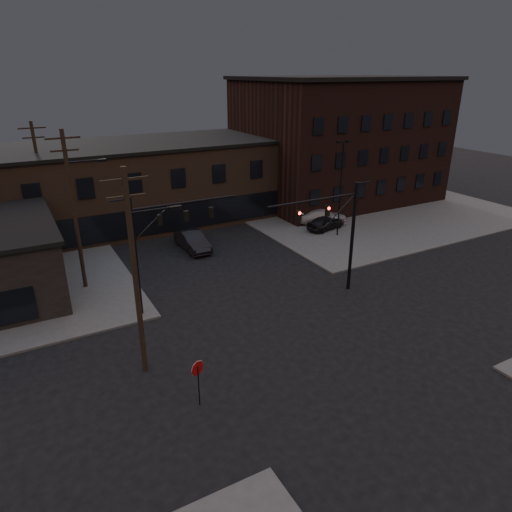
{
  "coord_description": "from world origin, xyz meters",
  "views": [
    {
      "loc": [
        -14.18,
        -18.8,
        14.98
      ],
      "look_at": [
        -0.54,
        5.87,
        3.5
      ],
      "focal_mm": 32.0,
      "sensor_mm": 36.0,
      "label": 1
    }
  ],
  "objects": [
    {
      "name": "ground",
      "position": [
        0.0,
        0.0,
        0.0
      ],
      "size": [
        140.0,
        140.0,
        0.0
      ],
      "primitive_type": "plane",
      "color": "black",
      "rests_on": "ground"
    },
    {
      "name": "sidewalk_ne",
      "position": [
        22.0,
        22.0,
        0.07
      ],
      "size": [
        30.0,
        30.0,
        0.15
      ],
      "primitive_type": "cube",
      "color": "#474744",
      "rests_on": "ground"
    },
    {
      "name": "building_row",
      "position": [
        0.0,
        28.0,
        4.0
      ],
      "size": [
        40.0,
        12.0,
        8.0
      ],
      "primitive_type": "cube",
      "color": "#4C3828",
      "rests_on": "ground"
    },
    {
      "name": "building_right",
      "position": [
        22.0,
        26.0,
        7.0
      ],
      "size": [
        22.0,
        16.0,
        14.0
      ],
      "primitive_type": "cube",
      "color": "black",
      "rests_on": "ground"
    },
    {
      "name": "traffic_signal_near",
      "position": [
        5.36,
        4.5,
        4.93
      ],
      "size": [
        7.12,
        0.24,
        8.0
      ],
      "color": "black",
      "rests_on": "ground"
    },
    {
      "name": "traffic_signal_far",
      "position": [
        -6.72,
        8.0,
        5.01
      ],
      "size": [
        7.12,
        0.24,
        8.0
      ],
      "color": "black",
      "rests_on": "ground"
    },
    {
      "name": "stop_sign",
      "position": [
        -8.0,
        -1.99,
        1.84
      ],
      "size": [
        0.72,
        0.33,
        2.48
      ],
      "color": "black",
      "rests_on": "ground"
    },
    {
      "name": "utility_pole_near",
      "position": [
        -9.43,
        2.0,
        5.87
      ],
      "size": [
        3.7,
        0.28,
        11.0
      ],
      "color": "black",
      "rests_on": "ground"
    },
    {
      "name": "utility_pole_mid",
      "position": [
        -10.44,
        14.0,
        6.13
      ],
      "size": [
        3.7,
        0.28,
        11.5
      ],
      "color": "black",
      "rests_on": "ground"
    },
    {
      "name": "utility_pole_far",
      "position": [
        -11.5,
        26.0,
        5.78
      ],
      "size": [
        2.2,
        0.28,
        11.0
      ],
      "color": "black",
      "rests_on": "ground"
    },
    {
      "name": "lot_light_a",
      "position": [
        13.0,
        14.0,
        5.51
      ],
      "size": [
        1.5,
        0.28,
        9.14
      ],
      "color": "black",
      "rests_on": "ground"
    },
    {
      "name": "lot_light_b",
      "position": [
        19.0,
        19.0,
        5.51
      ],
      "size": [
        1.5,
        0.28,
        9.14
      ],
      "color": "black",
      "rests_on": "ground"
    },
    {
      "name": "parked_car_lot_a",
      "position": [
        12.98,
        15.94,
        0.86
      ],
      "size": [
        4.41,
        2.49,
        1.41
      ],
      "primitive_type": "imported",
      "rotation": [
        0.0,
        0.0,
        1.78
      ],
      "color": "black",
      "rests_on": "sidewalk_ne"
    },
    {
      "name": "parked_car_lot_b",
      "position": [
        13.94,
        17.65,
        0.89
      ],
      "size": [
        5.52,
        3.94,
        1.48
      ],
      "primitive_type": "imported",
      "rotation": [
        0.0,
        0.0,
        1.16
      ],
      "color": "#A8A7A9",
      "rests_on": "sidewalk_ne"
    },
    {
      "name": "car_crossing",
      "position": [
        -0.6,
        17.58,
        0.84
      ],
      "size": [
        1.85,
        5.11,
        1.68
      ],
      "primitive_type": "imported",
      "rotation": [
        0.0,
        0.0,
        0.02
      ],
      "color": "black",
      "rests_on": "ground"
    }
  ]
}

